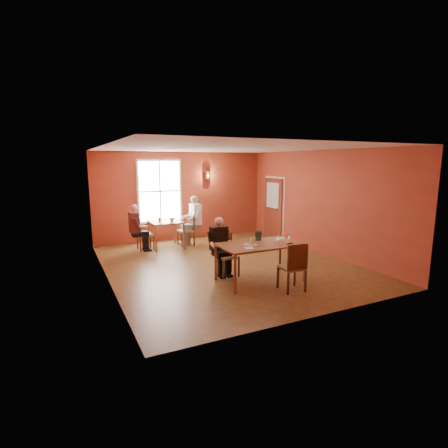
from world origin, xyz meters
name	(u,v)px	position (x,y,z in m)	size (l,w,h in m)	color
ground	(227,264)	(0.00, 0.00, 0.00)	(6.00, 7.00, 0.01)	brown
wall_back	(182,196)	(0.00, 3.50, 1.50)	(6.00, 0.04, 3.00)	brown
wall_front	(320,232)	(0.00, -3.50, 1.50)	(6.00, 0.04, 3.00)	brown
wall_left	(105,216)	(-3.00, 0.00, 1.50)	(0.04, 7.00, 3.00)	brown
wall_right	(319,202)	(3.00, 0.00, 1.50)	(0.04, 7.00, 3.00)	brown
ceiling	(228,148)	(0.00, 0.00, 3.00)	(6.00, 7.00, 0.04)	white
window	(160,191)	(-0.80, 3.45, 1.70)	(1.36, 0.10, 1.96)	white
door	(273,208)	(2.94, 2.30, 1.05)	(0.12, 1.04, 2.10)	maroon
wall_sconce	(207,175)	(0.90, 3.40, 2.20)	(0.16, 0.16, 0.28)	brown
main_table	(260,262)	(0.10, -1.46, 0.43)	(1.84, 1.03, 0.86)	brown
chair_diner_main	(227,255)	(-0.40, -0.81, 0.50)	(0.44, 0.44, 1.00)	#4A2917
diner_main	(228,249)	(-0.40, -0.84, 0.67)	(0.53, 0.53, 1.33)	black
chair_empty	(292,266)	(0.38, -2.26, 0.52)	(0.46, 0.46, 1.03)	#452111
plate_food	(251,244)	(-0.17, -1.50, 0.88)	(0.29, 0.29, 0.04)	white
sandwich	(253,241)	(-0.07, -1.40, 0.92)	(0.10, 0.09, 0.12)	tan
goblet_a	(274,237)	(0.52, -1.38, 0.96)	(0.08, 0.08, 0.20)	white
goblet_b	(287,238)	(0.73, -1.60, 0.96)	(0.08, 0.08, 0.20)	white
goblet_c	(276,240)	(0.39, -1.67, 0.96)	(0.08, 0.08, 0.19)	white
menu_stand	(258,236)	(0.21, -1.17, 0.97)	(0.14, 0.07, 0.23)	#254330
knife	(264,246)	(0.02, -1.72, 0.86)	(0.21, 0.02, 0.00)	#B8B7C6
napkin	(249,248)	(-0.34, -1.71, 0.87)	(0.18, 0.18, 0.01)	white
side_plate	(281,239)	(0.79, -1.25, 0.87)	(0.18, 0.18, 0.01)	white
sunglasses	(290,244)	(0.67, -1.77, 0.87)	(0.15, 0.05, 0.02)	black
second_table	(166,234)	(-0.91, 2.48, 0.42)	(0.96, 0.96, 0.84)	brown
chair_diner_white	(186,230)	(-0.26, 2.48, 0.51)	(0.45, 0.45, 1.02)	brown
diner_white	(186,222)	(-0.23, 2.48, 0.77)	(0.62, 0.62, 1.54)	white
chair_diner_maroon	(145,234)	(-1.56, 2.48, 0.51)	(0.45, 0.45, 1.01)	#3C1C10
diner_maroon	(144,228)	(-1.59, 2.48, 0.69)	(0.55, 0.55, 1.39)	#531918
cup_a	(172,220)	(-0.75, 2.35, 0.90)	(0.14, 0.14, 0.11)	silver
cup_b	(160,220)	(-1.08, 2.56, 0.90)	(0.11, 0.11, 0.11)	silver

